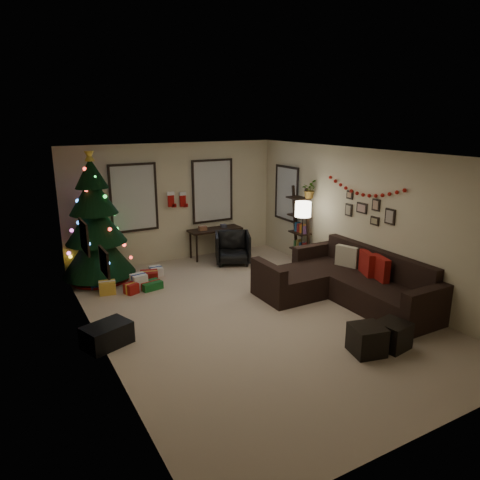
% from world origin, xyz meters
% --- Properties ---
extents(floor, '(7.00, 7.00, 0.00)m').
position_xyz_m(floor, '(0.00, 0.00, 0.00)').
color(floor, tan).
rests_on(floor, ground).
extents(ceiling, '(7.00, 7.00, 0.00)m').
position_xyz_m(ceiling, '(0.00, 0.00, 2.70)').
color(ceiling, white).
rests_on(ceiling, floor).
extents(wall_back, '(5.00, 0.00, 5.00)m').
position_xyz_m(wall_back, '(0.00, 3.50, 1.35)').
color(wall_back, beige).
rests_on(wall_back, floor).
extents(wall_front, '(5.00, 0.00, 5.00)m').
position_xyz_m(wall_front, '(0.00, -3.50, 1.35)').
color(wall_front, beige).
rests_on(wall_front, floor).
extents(wall_left, '(0.00, 7.00, 7.00)m').
position_xyz_m(wall_left, '(-2.50, 0.00, 1.35)').
color(wall_left, beige).
rests_on(wall_left, floor).
extents(wall_right, '(0.00, 7.00, 7.00)m').
position_xyz_m(wall_right, '(2.50, 0.00, 1.35)').
color(wall_right, beige).
rests_on(wall_right, floor).
extents(window_back_left, '(1.05, 0.06, 1.50)m').
position_xyz_m(window_back_left, '(-0.95, 3.47, 1.55)').
color(window_back_left, '#728CB2').
rests_on(window_back_left, wall_back).
extents(window_back_right, '(1.05, 0.06, 1.50)m').
position_xyz_m(window_back_right, '(0.95, 3.47, 1.55)').
color(window_back_right, '#728CB2').
rests_on(window_back_right, wall_back).
extents(window_right_wall, '(0.06, 0.90, 1.30)m').
position_xyz_m(window_right_wall, '(2.47, 2.55, 1.50)').
color(window_right_wall, '#728CB2').
rests_on(window_right_wall, wall_right).
extents(christmas_tree, '(1.46, 1.46, 2.72)m').
position_xyz_m(christmas_tree, '(-1.90, 2.96, 1.13)').
color(christmas_tree, black).
rests_on(christmas_tree, floor).
extents(presents, '(1.50, 1.01, 0.30)m').
position_xyz_m(presents, '(-1.41, 2.23, 0.12)').
color(presents, silver).
rests_on(presents, floor).
extents(sofa, '(2.07, 2.99, 0.91)m').
position_xyz_m(sofa, '(1.81, -0.29, 0.30)').
color(sofa, black).
rests_on(sofa, floor).
extents(pillow_red_a, '(0.25, 0.49, 0.47)m').
position_xyz_m(pillow_red_a, '(2.21, -0.72, 0.64)').
color(pillow_red_a, maroon).
rests_on(pillow_red_a, sofa).
extents(pillow_red_b, '(0.29, 0.48, 0.47)m').
position_xyz_m(pillow_red_b, '(2.21, -0.40, 0.64)').
color(pillow_red_b, maroon).
rests_on(pillow_red_b, sofa).
extents(pillow_cream, '(0.28, 0.46, 0.44)m').
position_xyz_m(pillow_cream, '(2.21, 0.13, 0.63)').
color(pillow_cream, beige).
rests_on(pillow_cream, sofa).
extents(ottoman_near, '(0.53, 0.53, 0.42)m').
position_xyz_m(ottoman_near, '(0.75, -1.94, 0.21)').
color(ottoman_near, black).
rests_on(ottoman_near, floor).
extents(ottoman_far, '(0.48, 0.48, 0.40)m').
position_xyz_m(ottoman_far, '(1.19, -2.00, 0.20)').
color(ottoman_far, black).
rests_on(ottoman_far, floor).
extents(desk, '(1.28, 0.46, 0.69)m').
position_xyz_m(desk, '(0.89, 3.22, 0.61)').
color(desk, black).
rests_on(desk, floor).
extents(desk_chair, '(0.92, 0.90, 0.73)m').
position_xyz_m(desk_chair, '(1.01, 2.57, 0.36)').
color(desk_chair, black).
rests_on(desk_chair, floor).
extents(bookshelf, '(0.30, 0.53, 1.79)m').
position_xyz_m(bookshelf, '(2.30, 1.76, 0.87)').
color(bookshelf, black).
rests_on(bookshelf, floor).
extents(potted_plant, '(0.58, 0.59, 0.50)m').
position_xyz_m(potted_plant, '(2.30, 1.52, 1.81)').
color(potted_plant, '#4C4C4C').
rests_on(potted_plant, bookshelf).
extents(floor_lamp, '(0.33, 0.33, 1.56)m').
position_xyz_m(floor_lamp, '(1.95, 1.23, 1.31)').
color(floor_lamp, black).
rests_on(floor_lamp, floor).
extents(art_map, '(0.04, 0.60, 0.50)m').
position_xyz_m(art_map, '(-2.48, 0.89, 1.48)').
color(art_map, black).
rests_on(art_map, wall_left).
extents(art_abstract, '(0.04, 0.45, 0.35)m').
position_xyz_m(art_abstract, '(-2.48, -0.42, 1.45)').
color(art_abstract, black).
rests_on(art_abstract, wall_left).
extents(gallery, '(0.03, 1.25, 0.54)m').
position_xyz_m(gallery, '(2.48, -0.07, 1.57)').
color(gallery, black).
rests_on(gallery, wall_right).
extents(garland, '(0.08, 1.90, 0.30)m').
position_xyz_m(garland, '(2.45, 0.07, 1.96)').
color(garland, '#A5140C').
rests_on(garland, wall_right).
extents(stocking_left, '(0.20, 0.05, 0.36)m').
position_xyz_m(stocking_left, '(-0.14, 3.33, 1.47)').
color(stocking_left, '#990F0C').
rests_on(stocking_left, wall_back).
extents(stocking_right, '(0.20, 0.05, 0.36)m').
position_xyz_m(stocking_right, '(0.19, 3.44, 1.42)').
color(stocking_right, '#990F0C').
rests_on(stocking_right, wall_back).
extents(storage_bin, '(0.78, 0.65, 0.33)m').
position_xyz_m(storage_bin, '(-2.43, 0.09, 0.17)').
color(storage_bin, black).
rests_on(storage_bin, floor).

